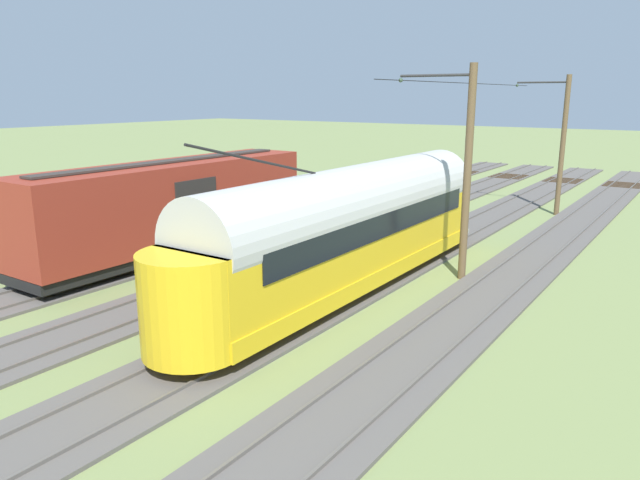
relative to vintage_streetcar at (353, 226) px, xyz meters
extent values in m
plane|color=olive|center=(2.13, -1.18, -2.26)|extent=(220.00, 220.00, 0.00)
cube|color=#56514C|center=(-4.27, -1.18, -2.21)|extent=(2.80, 80.00, 0.10)
cube|color=#59544C|center=(-3.55, -1.18, -2.12)|extent=(0.07, 80.00, 0.08)
cube|color=#59544C|center=(-4.99, -1.18, -2.12)|extent=(0.07, 80.00, 0.08)
cube|color=#382819|center=(-4.27, -33.18, -2.16)|extent=(2.50, 0.24, 0.08)
cube|color=#382819|center=(-4.27, -32.53, -2.16)|extent=(2.50, 0.24, 0.08)
cube|color=#382819|center=(-4.27, -31.88, -2.16)|extent=(2.50, 0.24, 0.08)
cube|color=#382819|center=(-4.27, -31.23, -2.16)|extent=(2.50, 0.24, 0.08)
cube|color=#382819|center=(-4.27, -30.58, -2.16)|extent=(2.50, 0.24, 0.08)
cube|color=#56514C|center=(0.00, -1.18, -2.21)|extent=(2.80, 80.00, 0.10)
cube|color=#59544C|center=(0.72, -1.18, -2.12)|extent=(0.07, 80.00, 0.08)
cube|color=#59544C|center=(-0.72, -1.18, -2.12)|extent=(0.07, 80.00, 0.08)
cube|color=#382819|center=(0.00, -33.18, -2.16)|extent=(2.50, 0.24, 0.08)
cube|color=#382819|center=(0.00, -32.53, -2.16)|extent=(2.50, 0.24, 0.08)
cube|color=#382819|center=(0.00, -31.88, -2.16)|extent=(2.50, 0.24, 0.08)
cube|color=#382819|center=(0.00, -31.23, -2.16)|extent=(2.50, 0.24, 0.08)
cube|color=#382819|center=(0.00, -30.58, -2.16)|extent=(2.50, 0.24, 0.08)
cube|color=#56514C|center=(4.27, -1.18, -2.21)|extent=(2.80, 80.00, 0.10)
cube|color=#59544C|center=(4.99, -1.18, -2.12)|extent=(0.07, 80.00, 0.08)
cube|color=#59544C|center=(3.55, -1.18, -2.12)|extent=(0.07, 80.00, 0.08)
cube|color=#382819|center=(4.27, -33.18, -2.16)|extent=(2.50, 0.24, 0.08)
cube|color=#382819|center=(4.27, -32.53, -2.16)|extent=(2.50, 0.24, 0.08)
cube|color=#382819|center=(4.27, -31.88, -2.16)|extent=(2.50, 0.24, 0.08)
cube|color=#382819|center=(4.27, -31.23, -2.16)|extent=(2.50, 0.24, 0.08)
cube|color=#382819|center=(4.27, -30.58, -2.16)|extent=(2.50, 0.24, 0.08)
cube|color=#56514C|center=(8.54, -1.18, -2.21)|extent=(2.80, 80.00, 0.10)
cube|color=#59544C|center=(9.25, -1.18, -2.12)|extent=(0.07, 80.00, 0.08)
cube|color=#59544C|center=(7.82, -1.18, -2.12)|extent=(0.07, 80.00, 0.08)
cube|color=#382819|center=(8.54, -33.18, -2.16)|extent=(2.50, 0.24, 0.08)
cube|color=#382819|center=(8.54, -32.53, -2.16)|extent=(2.50, 0.24, 0.08)
cube|color=#382819|center=(8.54, -31.88, -2.16)|extent=(2.50, 0.24, 0.08)
cube|color=#382819|center=(8.54, -31.23, -2.16)|extent=(2.50, 0.24, 0.08)
cube|color=#382819|center=(8.54, -30.58, -2.16)|extent=(2.50, 0.24, 0.08)
cube|color=gold|center=(0.00, 0.01, -1.56)|extent=(2.65, 15.20, 0.55)
cube|color=gold|center=(0.00, 0.01, -0.81)|extent=(2.55, 15.20, 0.95)
cube|color=gold|center=(0.00, 0.01, 0.19)|extent=(2.55, 15.20, 1.05)
cylinder|color=#B7B7B2|center=(0.00, 0.01, 0.72)|extent=(2.65, 14.90, 2.65)
cylinder|color=gold|center=(0.00, -7.54, -0.56)|extent=(2.55, 2.55, 2.55)
cylinder|color=gold|center=(0.00, 7.56, -0.56)|extent=(2.55, 2.55, 2.55)
cube|color=black|center=(0.00, -8.68, 0.45)|extent=(1.63, 0.08, 0.36)
cube|color=black|center=(0.00, -8.72, 0.14)|extent=(1.73, 0.06, 0.80)
cube|color=black|center=(-1.29, 0.01, 0.19)|extent=(0.04, 12.77, 0.80)
cube|color=black|center=(1.29, 0.01, 0.19)|extent=(0.04, 12.77, 0.80)
cylinder|color=silver|center=(0.00, -8.81, -0.81)|extent=(0.24, 0.06, 0.24)
cube|color=gray|center=(0.00, -8.74, -1.73)|extent=(1.94, 0.12, 0.20)
cylinder|color=black|center=(0.00, 4.90, 2.65)|extent=(0.07, 5.24, 1.28)
cylinder|color=black|center=(-0.72, -4.86, -1.70)|extent=(0.10, 0.76, 0.76)
cylinder|color=black|center=(0.72, -4.86, -1.70)|extent=(0.10, 0.76, 0.76)
cylinder|color=black|center=(-0.72, 4.87, -1.70)|extent=(0.10, 0.76, 0.76)
cylinder|color=black|center=(0.72, 4.87, -1.70)|extent=(0.10, 0.76, 0.76)
cube|color=maroon|center=(8.54, 0.43, 0.07)|extent=(2.90, 13.63, 3.20)
cube|color=#332D28|center=(8.54, 0.43, 1.73)|extent=(0.70, 12.27, 0.08)
cube|color=black|center=(8.54, 0.43, -1.73)|extent=(2.70, 13.63, 0.36)
cube|color=black|center=(7.06, 0.43, -0.19)|extent=(0.06, 2.20, 2.56)
cylinder|color=black|center=(7.82, -4.34, -1.66)|extent=(0.10, 0.84, 0.84)
cylinder|color=black|center=(9.25, -4.34, -1.66)|extent=(0.10, 0.84, 0.84)
cylinder|color=black|center=(7.82, 5.20, -1.66)|extent=(0.10, 0.84, 0.84)
cylinder|color=black|center=(9.25, 5.20, -1.66)|extent=(0.10, 0.84, 0.84)
cylinder|color=brown|center=(-2.75, -17.80, 1.59)|extent=(0.28, 0.28, 7.70)
cylinder|color=#2D2D2D|center=(-1.38, -17.80, 5.03)|extent=(2.75, 0.10, 0.10)
sphere|color=#334733|center=(0.00, -17.80, 4.88)|extent=(0.16, 0.16, 0.16)
cylinder|color=brown|center=(-2.75, -3.28, 1.59)|extent=(0.28, 0.28, 7.70)
cylinder|color=#2D2D2D|center=(-1.38, -3.28, 5.03)|extent=(2.75, 0.10, 0.10)
sphere|color=#334733|center=(0.00, -3.28, 4.88)|extent=(0.16, 0.16, 0.16)
cylinder|color=black|center=(0.00, -10.54, 4.88)|extent=(0.03, 18.53, 0.03)
cylinder|color=black|center=(-1.38, -17.80, 5.03)|extent=(2.75, 0.02, 0.02)
camera|label=1|loc=(-10.25, 17.08, 4.36)|focal=33.32mm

